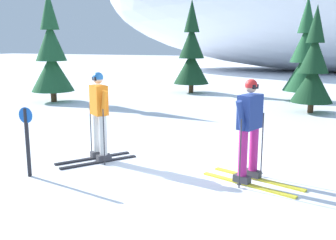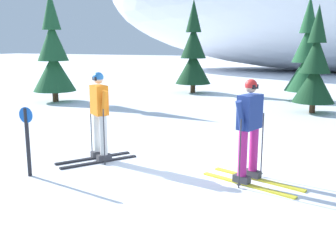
% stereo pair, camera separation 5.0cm
% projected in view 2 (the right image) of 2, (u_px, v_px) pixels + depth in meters
% --- Properties ---
extents(ground_plane, '(120.00, 120.00, 0.00)m').
position_uv_depth(ground_plane, '(188.00, 169.00, 7.34)').
color(ground_plane, white).
extents(skier_navy_jacket, '(1.77, 1.01, 1.76)m').
position_uv_depth(skier_navy_jacket, '(250.00, 128.00, 6.48)').
color(skier_navy_jacket, gold).
rests_on(skier_navy_jacket, ground).
extents(skier_orange_jacket, '(1.27, 1.53, 1.78)m').
position_uv_depth(skier_orange_jacket, '(99.00, 115.00, 7.69)').
color(skier_orange_jacket, black).
rests_on(skier_orange_jacket, ground).
extents(pine_tree_far_left, '(1.67, 1.67, 4.32)m').
position_uv_depth(pine_tree_far_left, '(53.00, 56.00, 15.29)').
color(pine_tree_far_left, '#47301E').
rests_on(pine_tree_far_left, ground).
extents(pine_tree_left, '(1.65, 1.65, 4.29)m').
position_uv_depth(pine_tree_left, '(193.00, 54.00, 18.11)').
color(pine_tree_left, '#47301E').
rests_on(pine_tree_left, ground).
extents(pine_tree_center_left, '(1.59, 1.59, 4.13)m').
position_uv_depth(pine_tree_center_left, '(307.00, 58.00, 15.46)').
color(pine_tree_center_left, '#47301E').
rests_on(pine_tree_center_left, ground).
extents(pine_tree_center, '(1.37, 1.37, 3.56)m').
position_uv_depth(pine_tree_center, '(315.00, 69.00, 12.87)').
color(pine_tree_center, '#47301E').
rests_on(pine_tree_center, ground).
extents(trail_marker_post, '(0.28, 0.07, 1.25)m').
position_uv_depth(trail_marker_post, '(27.00, 137.00, 6.80)').
color(trail_marker_post, black).
rests_on(trail_marker_post, ground).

